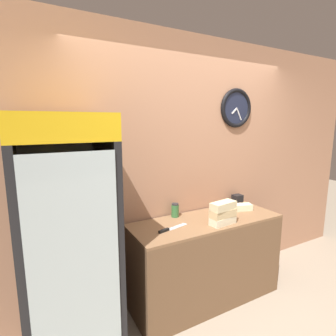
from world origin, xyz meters
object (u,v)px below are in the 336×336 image
object	(u,v)px
napkin_dispenser	(237,200)
condiment_jar	(175,210)
chefs_knife	(169,229)
sandwich_stack_bottom	(223,220)
sandwich_stack_middle	(223,213)
sandwich_flat_left	(241,207)
beverage_cooler	(66,231)
sandwich_stack_top	(223,206)

from	to	relation	value
napkin_dispenser	condiment_jar	bearing A→B (deg)	179.58
chefs_knife	napkin_dispenser	world-z (taller)	napkin_dispenser
sandwich_stack_bottom	condiment_jar	xyz separation A→B (m)	(-0.30, 0.39, 0.03)
sandwich_stack_middle	sandwich_flat_left	world-z (taller)	sandwich_stack_middle
sandwich_flat_left	condiment_jar	xyz separation A→B (m)	(-0.74, 0.17, 0.04)
chefs_knife	napkin_dispenser	size ratio (longest dim) A/B	2.75
beverage_cooler	sandwich_stack_bottom	bearing A→B (deg)	-6.35
chefs_knife	beverage_cooler	bearing A→B (deg)	178.16
sandwich_flat_left	napkin_dispenser	bearing A→B (deg)	57.30
beverage_cooler	sandwich_stack_middle	distance (m)	1.39
sandwich_stack_bottom	chefs_knife	size ratio (longest dim) A/B	0.83
beverage_cooler	condiment_jar	bearing A→B (deg)	12.35
sandwich_stack_middle	condiment_jar	xyz separation A→B (m)	(-0.30, 0.39, -0.04)
sandwich_stack_middle	napkin_dispenser	bearing A→B (deg)	35.10
sandwich_stack_bottom	sandwich_flat_left	bearing A→B (deg)	26.60
chefs_knife	sandwich_stack_top	bearing A→B (deg)	-13.73
sandwich_stack_top	condiment_jar	distance (m)	0.50
sandwich_stack_bottom	napkin_dispenser	bearing A→B (deg)	35.10
beverage_cooler	chefs_knife	distance (m)	0.88
chefs_knife	condiment_jar	xyz separation A→B (m)	(0.21, 0.26, 0.06)
sandwich_stack_middle	sandwich_stack_top	size ratio (longest dim) A/B	0.98
beverage_cooler	chefs_knife	size ratio (longest dim) A/B	5.73
sandwich_stack_bottom	sandwich_flat_left	size ratio (longest dim) A/B	1.03
sandwich_flat_left	chefs_knife	bearing A→B (deg)	-174.29
sandwich_stack_middle	sandwich_stack_top	distance (m)	0.07
condiment_jar	sandwich_stack_middle	bearing A→B (deg)	-52.45
sandwich_stack_middle	chefs_knife	bearing A→B (deg)	166.27
sandwich_stack_middle	beverage_cooler	bearing A→B (deg)	173.65
sandwich_flat_left	sandwich_stack_top	bearing A→B (deg)	-153.40
sandwich_stack_top	chefs_knife	distance (m)	0.56
condiment_jar	sandwich_flat_left	bearing A→B (deg)	-12.83
sandwich_stack_middle	condiment_jar	bearing A→B (deg)	127.55
sandwich_stack_middle	sandwich_flat_left	xyz separation A→B (m)	(0.44, 0.22, -0.08)
beverage_cooler	sandwich_flat_left	xyz separation A→B (m)	(1.82, 0.07, -0.12)
sandwich_stack_bottom	napkin_dispenser	xyz separation A→B (m)	(0.55, 0.38, 0.02)
sandwich_stack_top	sandwich_flat_left	xyz separation A→B (m)	(0.44, 0.22, -0.15)
beverage_cooler	sandwich_stack_top	size ratio (longest dim) A/B	6.86
sandwich_stack_middle	sandwich_flat_left	distance (m)	0.50
beverage_cooler	sandwich_stack_top	xyz separation A→B (m)	(1.38, -0.15, 0.03)
condiment_jar	beverage_cooler	bearing A→B (deg)	-167.65
beverage_cooler	sandwich_stack_top	world-z (taller)	beverage_cooler
sandwich_stack_bottom	sandwich_flat_left	distance (m)	0.49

